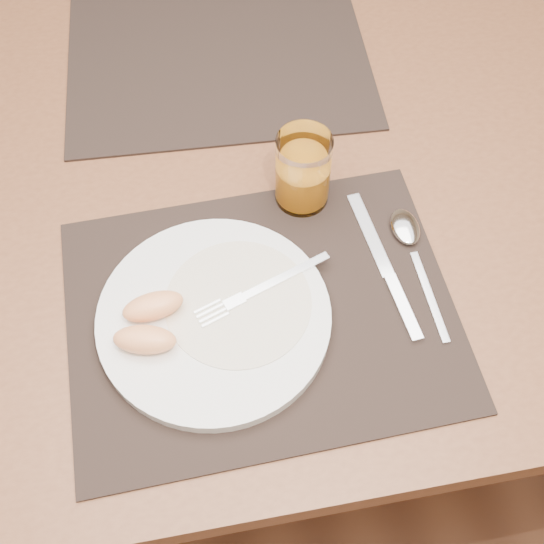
{
  "coord_description": "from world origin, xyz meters",
  "views": [
    {
      "loc": [
        -0.06,
        -0.6,
        1.46
      ],
      "look_at": [
        0.02,
        -0.18,
        0.77
      ],
      "focal_mm": 45.0,
      "sensor_mm": 36.0,
      "label": 1
    }
  ],
  "objects_px": {
    "table": "(236,209)",
    "placemat_far": "(218,59)",
    "placemat_near": "(261,312)",
    "juice_glass": "(303,173)",
    "plate": "(214,317)",
    "fork": "(253,293)",
    "spoon": "(408,237)",
    "knife": "(389,276)"
  },
  "relations": [
    {
      "from": "placemat_near",
      "to": "placemat_far",
      "type": "height_order",
      "value": "same"
    },
    {
      "from": "table",
      "to": "fork",
      "type": "xyz_separation_m",
      "value": [
        -0.01,
        -0.2,
        0.11
      ]
    },
    {
      "from": "placemat_near",
      "to": "spoon",
      "type": "distance_m",
      "value": 0.21
    },
    {
      "from": "placemat_far",
      "to": "plate",
      "type": "distance_m",
      "value": 0.45
    },
    {
      "from": "placemat_far",
      "to": "spoon",
      "type": "relative_size",
      "value": 2.35
    },
    {
      "from": "juice_glass",
      "to": "table",
      "type": "bearing_deg",
      "value": 142.83
    },
    {
      "from": "fork",
      "to": "spoon",
      "type": "distance_m",
      "value": 0.21
    },
    {
      "from": "fork",
      "to": "spoon",
      "type": "xyz_separation_m",
      "value": [
        0.21,
        0.05,
        -0.01
      ]
    },
    {
      "from": "placemat_near",
      "to": "knife",
      "type": "bearing_deg",
      "value": 6.85
    },
    {
      "from": "placemat_near",
      "to": "knife",
      "type": "distance_m",
      "value": 0.16
    },
    {
      "from": "plate",
      "to": "juice_glass",
      "type": "xyz_separation_m",
      "value": [
        0.14,
        0.16,
        0.04
      ]
    },
    {
      "from": "knife",
      "to": "placemat_near",
      "type": "bearing_deg",
      "value": -173.15
    },
    {
      "from": "knife",
      "to": "fork",
      "type": "bearing_deg",
      "value": -179.09
    },
    {
      "from": "placemat_far",
      "to": "spoon",
      "type": "xyz_separation_m",
      "value": [
        0.19,
        -0.37,
        0.01
      ]
    },
    {
      "from": "plate",
      "to": "fork",
      "type": "distance_m",
      "value": 0.05
    },
    {
      "from": "table",
      "to": "spoon",
      "type": "distance_m",
      "value": 0.27
    },
    {
      "from": "placemat_near",
      "to": "fork",
      "type": "xyz_separation_m",
      "value": [
        -0.01,
        0.02,
        0.02
      ]
    },
    {
      "from": "plate",
      "to": "spoon",
      "type": "height_order",
      "value": "plate"
    },
    {
      "from": "fork",
      "to": "knife",
      "type": "distance_m",
      "value": 0.17
    },
    {
      "from": "placemat_far",
      "to": "fork",
      "type": "bearing_deg",
      "value": -92.33
    },
    {
      "from": "placemat_near",
      "to": "juice_glass",
      "type": "relative_size",
      "value": 4.3
    },
    {
      "from": "fork",
      "to": "spoon",
      "type": "bearing_deg",
      "value": 14.23
    },
    {
      "from": "table",
      "to": "placemat_near",
      "type": "bearing_deg",
      "value": -90.08
    },
    {
      "from": "placemat_near",
      "to": "juice_glass",
      "type": "height_order",
      "value": "juice_glass"
    },
    {
      "from": "table",
      "to": "juice_glass",
      "type": "height_order",
      "value": "juice_glass"
    },
    {
      "from": "plate",
      "to": "spoon",
      "type": "distance_m",
      "value": 0.26
    },
    {
      "from": "table",
      "to": "plate",
      "type": "xyz_separation_m",
      "value": [
        -0.06,
        -0.22,
        0.1
      ]
    },
    {
      "from": "spoon",
      "to": "knife",
      "type": "bearing_deg",
      "value": -127.98
    },
    {
      "from": "placemat_far",
      "to": "plate",
      "type": "xyz_separation_m",
      "value": [
        -0.07,
        -0.44,
        0.01
      ]
    },
    {
      "from": "table",
      "to": "juice_glass",
      "type": "xyz_separation_m",
      "value": [
        0.08,
        -0.06,
        0.13
      ]
    },
    {
      "from": "placemat_far",
      "to": "fork",
      "type": "distance_m",
      "value": 0.42
    },
    {
      "from": "table",
      "to": "juice_glass",
      "type": "bearing_deg",
      "value": -37.17
    },
    {
      "from": "table",
      "to": "knife",
      "type": "distance_m",
      "value": 0.27
    },
    {
      "from": "plate",
      "to": "fork",
      "type": "height_order",
      "value": "fork"
    },
    {
      "from": "table",
      "to": "plate",
      "type": "relative_size",
      "value": 5.19
    },
    {
      "from": "fork",
      "to": "juice_glass",
      "type": "height_order",
      "value": "juice_glass"
    },
    {
      "from": "fork",
      "to": "spoon",
      "type": "height_order",
      "value": "fork"
    },
    {
      "from": "table",
      "to": "placemat_far",
      "type": "relative_size",
      "value": 3.11
    },
    {
      "from": "knife",
      "to": "juice_glass",
      "type": "height_order",
      "value": "juice_glass"
    },
    {
      "from": "plate",
      "to": "placemat_far",
      "type": "bearing_deg",
      "value": 81.54
    },
    {
      "from": "table",
      "to": "placemat_far",
      "type": "bearing_deg",
      "value": 87.38
    },
    {
      "from": "placemat_near",
      "to": "placemat_far",
      "type": "bearing_deg",
      "value": 88.65
    }
  ]
}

